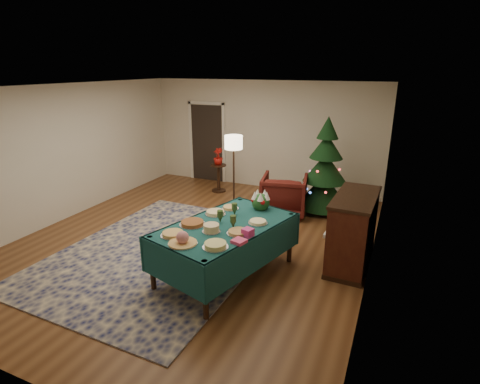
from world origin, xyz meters
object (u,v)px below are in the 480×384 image
at_px(buffet_table, 226,235).
at_px(floor_lamp, 234,147).
at_px(armchair, 284,193).
at_px(side_table, 219,178).
at_px(piano, 352,231).
at_px(gift_box, 248,232).
at_px(potted_plant, 218,160).
at_px(christmas_tree, 325,170).

distance_m(buffet_table, floor_lamp, 3.03).
bearing_deg(armchair, side_table, -33.45).
relative_size(side_table, piano, 0.51).
relative_size(gift_box, potted_plant, 0.32).
bearing_deg(christmas_tree, piano, -67.69).
bearing_deg(gift_box, armchair, 97.39).
relative_size(armchair, side_table, 1.36).
bearing_deg(christmas_tree, armchair, -143.37).
xyz_separation_m(buffet_table, piano, (1.68, 1.09, -0.10)).
relative_size(side_table, potted_plant, 1.68).
bearing_deg(floor_lamp, buffet_table, -67.91).
bearing_deg(gift_box, piano, 47.10).
height_order(floor_lamp, piano, floor_lamp).
distance_m(armchair, potted_plant, 2.15).
height_order(side_table, potted_plant, potted_plant).
xyz_separation_m(gift_box, floor_lamp, (-1.56, 2.96, 0.48)).
bearing_deg(potted_plant, buffet_table, -61.81).
height_order(potted_plant, piano, piano).
relative_size(floor_lamp, potted_plant, 3.89).
distance_m(potted_plant, piano, 4.33).
xyz_separation_m(armchair, christmas_tree, (0.72, 0.54, 0.45)).
bearing_deg(buffet_table, gift_box, -27.66).
distance_m(armchair, piano, 2.30).
relative_size(buffet_table, floor_lamp, 1.48).
height_order(floor_lamp, christmas_tree, christmas_tree).
bearing_deg(buffet_table, potted_plant, 118.19).
bearing_deg(gift_box, christmas_tree, 84.48).
bearing_deg(floor_lamp, side_table, 134.36).
bearing_deg(potted_plant, side_table, 90.00).
bearing_deg(buffet_table, piano, 32.92).
height_order(floor_lamp, side_table, floor_lamp).
xyz_separation_m(buffet_table, gift_box, (0.45, -0.24, 0.22)).
height_order(floor_lamp, potted_plant, floor_lamp).
bearing_deg(floor_lamp, piano, -30.52).
relative_size(gift_box, armchair, 0.14).
distance_m(floor_lamp, piano, 3.33).
height_order(gift_box, armchair, armchair).
relative_size(gift_box, christmas_tree, 0.06).
distance_m(gift_box, potted_plant, 4.43).
height_order(armchair, piano, piano).
bearing_deg(potted_plant, armchair, -22.47).
bearing_deg(side_table, potted_plant, -90.00).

